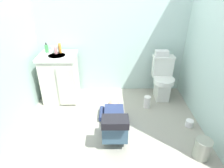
{
  "coord_description": "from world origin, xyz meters",
  "views": [
    {
      "loc": [
        -0.02,
        -2.32,
        1.9
      ],
      "look_at": [
        0.0,
        0.34,
        0.45
      ],
      "focal_mm": 31.18,
      "sensor_mm": 36.0,
      "label": 1
    }
  ],
  "objects_px": {
    "soap_dispenser": "(47,49)",
    "bottle_clear": "(52,49)",
    "paper_towel_roll": "(147,102)",
    "faucet": "(59,49)",
    "toilet": "(163,79)",
    "bottle_pink": "(56,50)",
    "bottle_amber": "(60,48)",
    "tissue_box": "(162,53)",
    "person_plumber": "(114,122)",
    "toilet_paper_roll": "(189,123)",
    "vanity_cabinet": "(60,77)",
    "trash_can": "(202,149)"
  },
  "relations": [
    {
      "from": "soap_dispenser",
      "to": "bottle_clear",
      "type": "bearing_deg",
      "value": 14.76
    },
    {
      "from": "paper_towel_roll",
      "to": "faucet",
      "type": "bearing_deg",
      "value": 163.66
    },
    {
      "from": "toilet",
      "to": "bottle_clear",
      "type": "distance_m",
      "value": 1.94
    },
    {
      "from": "bottle_pink",
      "to": "bottle_amber",
      "type": "bearing_deg",
      "value": 31.71
    },
    {
      "from": "tissue_box",
      "to": "bottle_pink",
      "type": "bearing_deg",
      "value": -178.13
    },
    {
      "from": "bottle_pink",
      "to": "bottle_amber",
      "type": "height_order",
      "value": "bottle_amber"
    },
    {
      "from": "person_plumber",
      "to": "toilet_paper_roll",
      "type": "xyz_separation_m",
      "value": [
        1.1,
        0.11,
        -0.13
      ]
    },
    {
      "from": "soap_dispenser",
      "to": "paper_towel_roll",
      "type": "height_order",
      "value": "soap_dispenser"
    },
    {
      "from": "bottle_pink",
      "to": "bottle_amber",
      "type": "distance_m",
      "value": 0.08
    },
    {
      "from": "toilet",
      "to": "vanity_cabinet",
      "type": "relative_size",
      "value": 0.91
    },
    {
      "from": "faucet",
      "to": "bottle_amber",
      "type": "height_order",
      "value": "bottle_amber"
    },
    {
      "from": "toilet",
      "to": "tissue_box",
      "type": "xyz_separation_m",
      "value": [
        -0.05,
        0.09,
        0.43
      ]
    },
    {
      "from": "person_plumber",
      "to": "bottle_pink",
      "type": "distance_m",
      "value": 1.5
    },
    {
      "from": "vanity_cabinet",
      "to": "toilet_paper_roll",
      "type": "distance_m",
      "value": 2.17
    },
    {
      "from": "person_plumber",
      "to": "paper_towel_roll",
      "type": "relative_size",
      "value": 5.32
    },
    {
      "from": "vanity_cabinet",
      "to": "toilet_paper_roll",
      "type": "bearing_deg",
      "value": -21.03
    },
    {
      "from": "bottle_pink",
      "to": "toilet_paper_roll",
      "type": "xyz_separation_m",
      "value": [
        2.03,
        -0.84,
        -0.83
      ]
    },
    {
      "from": "paper_towel_roll",
      "to": "toilet_paper_roll",
      "type": "distance_m",
      "value": 0.73
    },
    {
      "from": "vanity_cabinet",
      "to": "soap_dispenser",
      "type": "height_order",
      "value": "soap_dispenser"
    },
    {
      "from": "bottle_amber",
      "to": "vanity_cabinet",
      "type": "bearing_deg",
      "value": -105.28
    },
    {
      "from": "paper_towel_roll",
      "to": "toilet_paper_roll",
      "type": "bearing_deg",
      "value": -42.01
    },
    {
      "from": "bottle_clear",
      "to": "toilet_paper_roll",
      "type": "xyz_separation_m",
      "value": [
        2.11,
        -0.92,
        -0.82
      ]
    },
    {
      "from": "toilet_paper_roll",
      "to": "tissue_box",
      "type": "bearing_deg",
      "value": 107.61
    },
    {
      "from": "trash_can",
      "to": "toilet_paper_roll",
      "type": "height_order",
      "value": "trash_can"
    },
    {
      "from": "toilet",
      "to": "bottle_amber",
      "type": "relative_size",
      "value": 4.71
    },
    {
      "from": "bottle_clear",
      "to": "faucet",
      "type": "bearing_deg",
      "value": -1.19
    },
    {
      "from": "faucet",
      "to": "bottle_amber",
      "type": "bearing_deg",
      "value": -49.11
    },
    {
      "from": "bottle_clear",
      "to": "bottle_pink",
      "type": "relative_size",
      "value": 0.91
    },
    {
      "from": "toilet",
      "to": "toilet_paper_roll",
      "type": "bearing_deg",
      "value": -73.45
    },
    {
      "from": "bottle_pink",
      "to": "toilet_paper_roll",
      "type": "bearing_deg",
      "value": -22.41
    },
    {
      "from": "bottle_amber",
      "to": "toilet_paper_roll",
      "type": "distance_m",
      "value": 2.32
    },
    {
      "from": "toilet_paper_roll",
      "to": "soap_dispenser",
      "type": "bearing_deg",
      "value": 157.8
    },
    {
      "from": "tissue_box",
      "to": "bottle_amber",
      "type": "bearing_deg",
      "value": -179.37
    },
    {
      "from": "tissue_box",
      "to": "trash_can",
      "type": "xyz_separation_m",
      "value": [
        0.22,
        -1.45,
        -0.67
      ]
    },
    {
      "from": "tissue_box",
      "to": "toilet_paper_roll",
      "type": "xyz_separation_m",
      "value": [
        0.28,
        -0.9,
        -0.75
      ]
    },
    {
      "from": "toilet",
      "to": "paper_towel_roll",
      "type": "height_order",
      "value": "toilet"
    },
    {
      "from": "bottle_clear",
      "to": "paper_towel_roll",
      "type": "relative_size",
      "value": 0.54
    },
    {
      "from": "bottle_clear",
      "to": "bottle_pink",
      "type": "height_order",
      "value": "bottle_pink"
    },
    {
      "from": "soap_dispenser",
      "to": "vanity_cabinet",
      "type": "bearing_deg",
      "value": -33.1
    },
    {
      "from": "soap_dispenser",
      "to": "bottle_pink",
      "type": "relative_size",
      "value": 1.4
    },
    {
      "from": "vanity_cabinet",
      "to": "person_plumber",
      "type": "xyz_separation_m",
      "value": [
        0.9,
        -0.88,
        -0.24
      ]
    },
    {
      "from": "bottle_clear",
      "to": "toilet",
      "type": "bearing_deg",
      "value": -3.43
    },
    {
      "from": "faucet",
      "to": "bottle_pink",
      "type": "height_order",
      "value": "bottle_pink"
    },
    {
      "from": "vanity_cabinet",
      "to": "trash_can",
      "type": "xyz_separation_m",
      "value": [
        1.94,
        -1.33,
        -0.29
      ]
    },
    {
      "from": "trash_can",
      "to": "paper_towel_roll",
      "type": "bearing_deg",
      "value": 114.71
    },
    {
      "from": "bottle_amber",
      "to": "trash_can",
      "type": "height_order",
      "value": "bottle_amber"
    },
    {
      "from": "toilet",
      "to": "bottle_clear",
      "type": "relative_size",
      "value": 6.99
    },
    {
      "from": "tissue_box",
      "to": "toilet_paper_roll",
      "type": "relative_size",
      "value": 2.0
    },
    {
      "from": "toilet_paper_roll",
      "to": "bottle_pink",
      "type": "bearing_deg",
      "value": 157.59
    },
    {
      "from": "vanity_cabinet",
      "to": "faucet",
      "type": "xyz_separation_m",
      "value": [
        -0.0,
        0.15,
        0.45
      ]
    }
  ]
}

